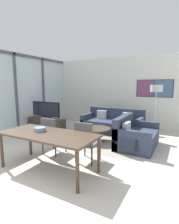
# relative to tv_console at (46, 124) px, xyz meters

# --- Properties ---
(wall_back) EXTENTS (6.90, 0.09, 2.80)m
(wall_back) POSITION_rel_tv_console_xyz_m (2.10, 2.19, 1.17)
(wall_back) COLOR silver
(wall_back) RESTS_ON ground_plane
(window_wall_left) EXTENTS (0.07, 5.52, 2.80)m
(window_wall_left) POSITION_rel_tv_console_xyz_m (-0.87, -0.56, 1.30)
(window_wall_left) COLOR silver
(window_wall_left) RESTS_ON ground_plane
(area_rug) EXTENTS (2.52, 1.78, 0.01)m
(area_rug) POSITION_rel_tv_console_xyz_m (2.24, -0.25, -0.23)
(area_rug) COLOR gray
(area_rug) RESTS_ON ground_plane
(tv_console) EXTENTS (1.52, 0.41, 0.46)m
(tv_console) POSITION_rel_tv_console_xyz_m (0.00, 0.00, 0.00)
(tv_console) COLOR #423326
(tv_console) RESTS_ON ground_plane
(television) EXTENTS (1.26, 0.20, 0.61)m
(television) POSITION_rel_tv_console_xyz_m (0.00, 0.00, 0.54)
(television) COLOR #2D2D33
(television) RESTS_ON tv_console
(sofa_main) EXTENTS (2.12, 0.95, 0.83)m
(sofa_main) POSITION_rel_tv_console_xyz_m (2.24, 1.04, 0.04)
(sofa_main) COLOR #2D384C
(sofa_main) RESTS_ON ground_plane
(sofa_side) EXTENTS (0.95, 1.40, 0.83)m
(sofa_side) POSITION_rel_tv_console_xyz_m (3.32, -0.13, 0.04)
(sofa_side) COLOR #2D384C
(sofa_side) RESTS_ON ground_plane
(coffee_table) EXTENTS (0.82, 0.82, 0.41)m
(coffee_table) POSITION_rel_tv_console_xyz_m (2.24, -0.25, 0.08)
(coffee_table) COLOR #423326
(coffee_table) RESTS_ON ground_plane
(dining_table) EXTENTS (1.95, 0.87, 0.75)m
(dining_table) POSITION_rel_tv_console_xyz_m (2.18, -2.30, 0.45)
(dining_table) COLOR #423326
(dining_table) RESTS_ON ground_plane
(dining_chair_left) EXTENTS (0.46, 0.46, 0.91)m
(dining_chair_left) POSITION_rel_tv_console_xyz_m (1.70, -1.64, 0.27)
(dining_chair_left) COLOR #4C4C51
(dining_chair_left) RESTS_ON ground_plane
(dining_chair_centre) EXTENTS (0.46, 0.46, 0.91)m
(dining_chair_centre) POSITION_rel_tv_console_xyz_m (2.66, -1.65, 0.27)
(dining_chair_centre) COLOR #4C4C51
(dining_chair_centre) RESTS_ON ground_plane
(fruit_bowl) EXTENTS (0.24, 0.24, 0.08)m
(fruit_bowl) POSITION_rel_tv_console_xyz_m (1.93, -2.26, 0.56)
(fruit_bowl) COLOR slate
(fruit_bowl) RESTS_ON dining_table
(floor_lamp) EXTENTS (0.37, 0.37, 1.68)m
(floor_lamp) POSITION_rel_tv_console_xyz_m (3.67, 1.02, 1.22)
(floor_lamp) COLOR #2D2D33
(floor_lamp) RESTS_ON ground_plane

